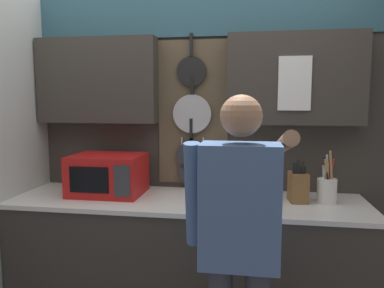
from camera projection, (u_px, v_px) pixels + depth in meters
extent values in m
cube|color=#38332D|center=(187.00, 266.00, 2.58)|extent=(2.34, 0.65, 0.90)
cube|color=white|center=(187.00, 201.00, 2.53)|extent=(2.37, 0.68, 0.03)
cube|color=#38332D|center=(195.00, 154.00, 2.83)|extent=(2.94, 0.04, 2.37)
cube|color=#2D5666|center=(194.00, 14.00, 2.68)|extent=(2.90, 0.02, 0.32)
cube|color=#38332D|center=(97.00, 81.00, 2.78)|extent=(0.90, 0.16, 0.62)
cube|color=#38332D|center=(295.00, 79.00, 2.56)|extent=(0.92, 0.16, 0.62)
cube|color=brown|center=(193.00, 113.00, 2.77)|extent=(0.52, 0.01, 1.06)
cylinder|color=black|center=(191.00, 71.00, 2.71)|extent=(0.22, 0.02, 0.22)
cube|color=black|center=(191.00, 45.00, 2.68)|extent=(0.02, 0.02, 0.16)
cylinder|color=#B7B7BC|center=(192.00, 114.00, 2.74)|extent=(0.28, 0.02, 0.28)
cube|color=black|center=(192.00, 85.00, 2.71)|extent=(0.02, 0.02, 0.13)
cylinder|color=#2D2D33|center=(191.00, 157.00, 2.78)|extent=(0.23, 0.02, 0.23)
cube|color=black|center=(191.00, 130.00, 2.75)|extent=(0.02, 0.02, 0.17)
cylinder|color=#2D2D33|center=(192.00, 172.00, 2.80)|extent=(0.21, 0.02, 0.21)
cube|color=black|center=(192.00, 148.00, 2.77)|extent=(0.02, 0.02, 0.15)
cylinder|color=silver|center=(182.00, 148.00, 2.79)|extent=(0.01, 0.01, 0.17)
ellipsoid|color=silver|center=(182.00, 162.00, 2.80)|extent=(0.06, 0.01, 0.05)
cylinder|color=red|center=(192.00, 148.00, 2.77)|extent=(0.01, 0.01, 0.16)
ellipsoid|color=red|center=(192.00, 161.00, 2.79)|extent=(0.04, 0.01, 0.04)
cylinder|color=silver|center=(203.00, 150.00, 2.76)|extent=(0.01, 0.01, 0.20)
ellipsoid|color=silver|center=(203.00, 165.00, 2.78)|extent=(0.04, 0.01, 0.04)
cube|color=white|center=(295.00, 83.00, 2.47)|extent=(0.21, 0.02, 0.36)
cube|color=red|center=(108.00, 174.00, 2.65)|extent=(0.49, 0.39, 0.28)
cube|color=black|center=(89.00, 180.00, 2.46)|extent=(0.27, 0.01, 0.17)
cube|color=#333338|center=(122.00, 181.00, 2.43)|extent=(0.11, 0.01, 0.21)
cube|color=brown|center=(298.00, 187.00, 2.45)|extent=(0.13, 0.16, 0.19)
cylinder|color=black|center=(293.00, 168.00, 2.40)|extent=(0.02, 0.03, 0.07)
cylinder|color=black|center=(296.00, 169.00, 2.40)|extent=(0.02, 0.03, 0.07)
cylinder|color=black|center=(298.00, 167.00, 2.40)|extent=(0.02, 0.04, 0.08)
cylinder|color=black|center=(300.00, 170.00, 2.40)|extent=(0.02, 0.03, 0.05)
cylinder|color=black|center=(303.00, 168.00, 2.39)|extent=(0.02, 0.03, 0.08)
cylinder|color=black|center=(305.00, 170.00, 2.39)|extent=(0.02, 0.03, 0.05)
cylinder|color=white|center=(327.00, 191.00, 2.42)|extent=(0.12, 0.12, 0.16)
cylinder|color=silver|center=(324.00, 177.00, 2.41)|extent=(0.05, 0.03, 0.21)
cylinder|color=silver|center=(328.00, 174.00, 2.40)|extent=(0.02, 0.06, 0.25)
cylinder|color=tan|center=(331.00, 172.00, 2.39)|extent=(0.04, 0.04, 0.28)
cylinder|color=tan|center=(327.00, 176.00, 2.40)|extent=(0.04, 0.02, 0.23)
cylinder|color=black|center=(327.00, 175.00, 2.39)|extent=(0.05, 0.03, 0.24)
cylinder|color=tan|center=(328.00, 177.00, 2.41)|extent=(0.03, 0.05, 0.21)
cylinder|color=red|center=(330.00, 176.00, 2.41)|extent=(0.04, 0.04, 0.23)
cylinder|color=silver|center=(324.00, 179.00, 2.44)|extent=(0.03, 0.05, 0.18)
cube|color=#4C6B9E|center=(240.00, 205.00, 1.79)|extent=(0.38, 0.22, 0.60)
sphere|color=#A87A5B|center=(241.00, 116.00, 1.74)|extent=(0.20, 0.20, 0.20)
cylinder|color=#4C6B9E|center=(193.00, 195.00, 1.84)|extent=(0.08, 0.17, 0.54)
cylinder|color=#A87A5B|center=(286.00, 142.00, 1.97)|extent=(0.08, 0.54, 0.18)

